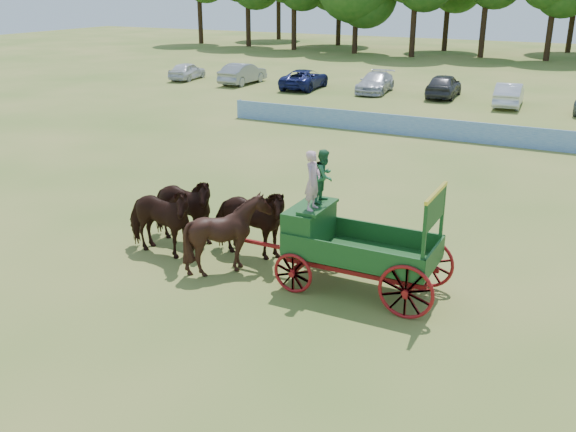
{
  "coord_description": "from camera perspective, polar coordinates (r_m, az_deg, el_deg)",
  "views": [
    {
      "loc": [
        6.01,
        -14.42,
        7.62
      ],
      "look_at": [
        -1.87,
        0.96,
        1.3
      ],
      "focal_mm": 40.0,
      "sensor_mm": 36.0,
      "label": 1
    }
  ],
  "objects": [
    {
      "name": "horse_lead_right",
      "position": [
        19.85,
        -9.51,
        0.62
      ],
      "size": [
        2.64,
        1.26,
        2.2
      ],
      "primitive_type": "imported",
      "rotation": [
        0.0,
        0.0,
        1.54
      ],
      "color": "black",
      "rests_on": "ground"
    },
    {
      "name": "parked_cars",
      "position": [
        45.24,
        20.82,
        10.08
      ],
      "size": [
        54.47,
        7.01,
        1.64
      ],
      "color": "silver",
      "rests_on": "ground"
    },
    {
      "name": "horse_lead_left",
      "position": [
        19.03,
        -11.46,
        -0.36
      ],
      "size": [
        2.63,
        1.24,
        2.2
      ],
      "primitive_type": "imported",
      "rotation": [
        0.0,
        0.0,
        1.55
      ],
      "color": "black",
      "rests_on": "ground"
    },
    {
      "name": "horse_wheel_left",
      "position": [
        17.71,
        -5.34,
        -1.6
      ],
      "size": [
        2.17,
        1.97,
        2.2
      ],
      "primitive_type": "imported",
      "rotation": [
        0.0,
        0.0,
        1.67
      ],
      "color": "black",
      "rests_on": "ground"
    },
    {
      "name": "farm_dray",
      "position": [
        16.71,
        4.34,
        -1.18
      ],
      "size": [
        6.0,
        2.0,
        3.68
      ],
      "color": "maroon",
      "rests_on": "ground"
    },
    {
      "name": "horse_wheel_right",
      "position": [
        18.58,
        -3.53,
        -0.49
      ],
      "size": [
        2.64,
        1.26,
        2.2
      ],
      "primitive_type": "imported",
      "rotation": [
        0.0,
        0.0,
        1.6
      ],
      "color": "black",
      "rests_on": "ground"
    },
    {
      "name": "sponsor_banner",
      "position": [
        33.92,
        14.74,
        7.35
      ],
      "size": [
        26.0,
        0.08,
        1.05
      ],
      "primitive_type": "cube",
      "color": "#2060B2",
      "rests_on": "ground"
    },
    {
      "name": "ground",
      "position": [
        17.38,
        4.09,
        -5.97
      ],
      "size": [
        160.0,
        160.0,
        0.0
      ],
      "primitive_type": "plane",
      "color": "#9D8B47",
      "rests_on": "ground"
    }
  ]
}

